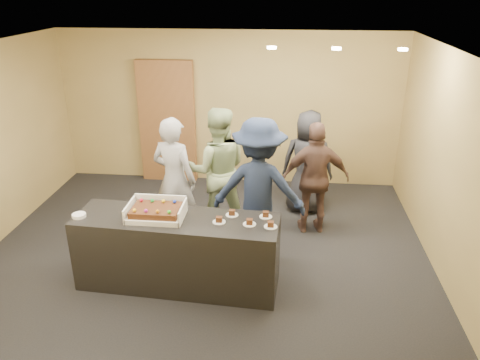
# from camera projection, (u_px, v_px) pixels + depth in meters

# --- Properties ---
(room) EXTENTS (6.04, 6.00, 2.70)m
(room) POSITION_uv_depth(u_px,v_px,m) (205.00, 158.00, 5.99)
(room) COLOR black
(room) RESTS_ON ground
(serving_counter) EXTENTS (2.44, 0.85, 0.90)m
(serving_counter) POSITION_uv_depth(u_px,v_px,m) (178.00, 252.00, 5.61)
(serving_counter) COLOR black
(serving_counter) RESTS_ON floor
(storage_cabinet) EXTENTS (1.00, 0.15, 2.20)m
(storage_cabinet) POSITION_uv_depth(u_px,v_px,m) (167.00, 122.00, 8.39)
(storage_cabinet) COLOR brown
(storage_cabinet) RESTS_ON floor
(cake_box) EXTENTS (0.65, 0.45, 0.19)m
(cake_box) POSITION_uv_depth(u_px,v_px,m) (157.00, 213.00, 5.45)
(cake_box) COLOR white
(cake_box) RESTS_ON serving_counter
(sheet_cake) EXTENTS (0.55, 0.38, 0.11)m
(sheet_cake) POSITION_uv_depth(u_px,v_px,m) (156.00, 210.00, 5.41)
(sheet_cake) COLOR #3F1D0E
(sheet_cake) RESTS_ON cake_box
(plate_stack) EXTENTS (0.16, 0.16, 0.04)m
(plate_stack) POSITION_uv_depth(u_px,v_px,m) (79.00, 215.00, 5.46)
(plate_stack) COLOR white
(plate_stack) RESTS_ON serving_counter
(slice_a) EXTENTS (0.15, 0.15, 0.07)m
(slice_a) POSITION_uv_depth(u_px,v_px,m) (219.00, 220.00, 5.33)
(slice_a) COLOR white
(slice_a) RESTS_ON serving_counter
(slice_b) EXTENTS (0.15, 0.15, 0.07)m
(slice_b) POSITION_uv_depth(u_px,v_px,m) (232.00, 213.00, 5.49)
(slice_b) COLOR white
(slice_b) RESTS_ON serving_counter
(slice_c) EXTENTS (0.15, 0.15, 0.07)m
(slice_c) POSITION_uv_depth(u_px,v_px,m) (249.00, 223.00, 5.28)
(slice_c) COLOR white
(slice_c) RESTS_ON serving_counter
(slice_d) EXTENTS (0.15, 0.15, 0.07)m
(slice_d) POSITION_uv_depth(u_px,v_px,m) (266.00, 215.00, 5.45)
(slice_d) COLOR white
(slice_d) RESTS_ON serving_counter
(slice_e) EXTENTS (0.15, 0.15, 0.07)m
(slice_e) POSITION_uv_depth(u_px,v_px,m) (271.00, 225.00, 5.23)
(slice_e) COLOR white
(slice_e) RESTS_ON serving_counter
(person_server_grey) EXTENTS (0.76, 0.62, 1.79)m
(person_server_grey) POSITION_uv_depth(u_px,v_px,m) (175.00, 180.00, 6.49)
(person_server_grey) COLOR #A5A4A9
(person_server_grey) RESTS_ON floor
(person_sage_man) EXTENTS (1.01, 0.85, 1.84)m
(person_sage_man) POSITION_uv_depth(u_px,v_px,m) (218.00, 170.00, 6.75)
(person_sage_man) COLOR #98AB78
(person_sage_man) RESTS_ON floor
(person_navy_man) EXTENTS (1.28, 0.80, 1.90)m
(person_navy_man) POSITION_uv_depth(u_px,v_px,m) (259.00, 189.00, 6.08)
(person_navy_man) COLOR #1C2744
(person_navy_man) RESTS_ON floor
(person_brown_extra) EXTENTS (1.02, 0.53, 1.66)m
(person_brown_extra) POSITION_uv_depth(u_px,v_px,m) (315.00, 179.00, 6.69)
(person_brown_extra) COLOR brown
(person_brown_extra) RESTS_ON floor
(person_dark_suit) EXTENTS (0.86, 0.61, 1.65)m
(person_dark_suit) POSITION_uv_depth(u_px,v_px,m) (307.00, 162.00, 7.31)
(person_dark_suit) COLOR #222227
(person_dark_suit) RESTS_ON floor
(ceiling_spotlights) EXTENTS (1.72, 0.12, 0.03)m
(ceiling_spotlights) POSITION_uv_depth(u_px,v_px,m) (336.00, 48.00, 5.78)
(ceiling_spotlights) COLOR #FFEAC6
(ceiling_spotlights) RESTS_ON ceiling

